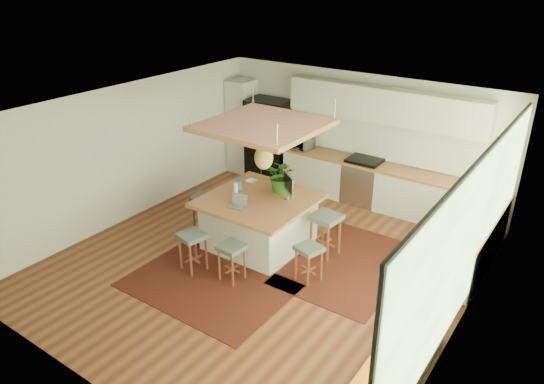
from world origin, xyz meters
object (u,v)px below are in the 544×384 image
Objects in this scene: stool_near_right at (232,261)px; stool_right_back at (325,237)px; laptop at (237,201)px; stool_left_side at (205,211)px; island_plant at (282,179)px; fridge at (269,140)px; monitor at (288,185)px; stool_near_left at (193,251)px; stool_right_front at (309,262)px; island at (259,222)px; microwave at (302,140)px.

stool_right_back reaches higher than stool_near_right.
laptop reaches higher than stool_near_right.
island_plant is at bearing 21.92° from stool_left_side.
fridge is 3.72× the size of monitor.
stool_near_left is 1.94m from stool_right_front.
stool_right_front is at bearing 25.10° from stool_near_left.
fridge is 3.63m from laptop.
island is at bearing 159.67° from stool_right_front.
island_plant is (-0.27, 0.19, -0.01)m from monitor.
stool_near_right is at bearing -74.82° from island.
laptop is 0.63× the size of monitor.
stool_near_right is 1.27× the size of microwave.
laptop is at bearing -146.12° from stool_right_back.
monitor reaches higher than island_plant.
fridge is at bearing 129.73° from island_plant.
monitor reaches higher than microwave.
stool_left_side is at bearing -84.79° from microwave.
stool_right_back is 1.68m from laptop.
laptop is (-0.10, -0.50, 0.58)m from island.
island is at bearing 105.18° from stool_near_right.
island_plant reaches higher than stool_right_back.
laptop is at bearing -63.63° from microwave.
microwave is at bearing 129.67° from stool_right_back.
stool_near_left is 2.06m from island_plant.
stool_near_left is 2.13× the size of laptop.
fridge is 2.77× the size of stool_near_left.
island is 1.39m from stool_near_left.
microwave reaches higher than stool_right_front.
microwave is (-1.98, 2.39, 0.74)m from stool_right_back.
fridge is 4.31m from stool_near_left.
microwave is at bearing 95.66° from stool_near_left.
island is 2.69× the size of stool_near_left.
stool_right_back is (1.18, 0.35, -0.11)m from island.
stool_right_front is (3.07, -3.24, -0.57)m from fridge.
stool_near_right is at bearing 10.66° from stool_near_left.
stool_right_back is 1.31m from island_plant.
fridge is 0.93m from microwave.
stool_near_left is (1.32, -4.07, -0.57)m from fridge.
stool_left_side is 2.96m from microwave.
island_plant is at bearing -57.40° from fridge.
monitor is (1.68, 0.38, 0.83)m from stool_left_side.
island reaches higher than stool_left_side.
laptop is at bearing -19.64° from stool_left_side.
island_plant is at bearing 140.67° from stool_right_front.
monitor reaches higher than stool_near_left.
island is 2.92× the size of island_plant.
monitor is 0.33m from island_plant.
island is 1.45m from stool_right_front.
stool_near_right is at bearing -55.99° from monitor.
island_plant is at bearing 72.52° from stool_near_left.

